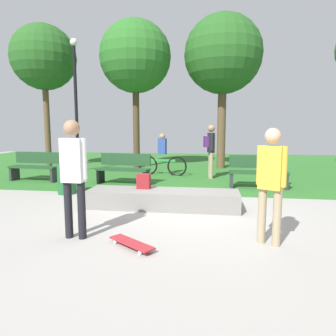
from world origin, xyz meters
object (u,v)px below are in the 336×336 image
at_px(skateboard_by_ledge, 132,243).
at_px(park_bench_by_oak, 35,166).
at_px(trash_bin, 67,179).
at_px(lamp_post, 76,94).
at_px(skater_performing_trick, 73,170).
at_px(skater_watching, 271,178).
at_px(backpack_on_ledge, 144,181).
at_px(park_bench_far_left, 124,168).
at_px(tree_young_birch, 135,57).
at_px(cyclist_on_bicycle, 162,157).
at_px(park_bench_far_right, 258,171).
at_px(tree_slender_maple, 44,58).
at_px(concrete_ledge, 163,199).
at_px(pedestrian_with_backpack, 210,146).
at_px(tree_broad_elm, 223,55).

relative_size(skateboard_by_ledge, park_bench_by_oak, 0.47).
bearing_deg(trash_bin, lamp_post, 110.47).
bearing_deg(skateboard_by_ledge, park_bench_by_oak, 131.99).
distance_m(skater_performing_trick, skater_watching, 2.90).
xyz_separation_m(backpack_on_ledge, park_bench_far_left, (-1.16, 2.43, -0.05)).
bearing_deg(park_bench_by_oak, tree_young_birch, 56.67).
distance_m(park_bench_by_oak, cyclist_on_bicycle, 4.22).
bearing_deg(tree_young_birch, park_bench_far_right, -41.12).
bearing_deg(backpack_on_ledge, cyclist_on_bicycle, 94.82).
bearing_deg(skater_performing_trick, tree_slender_maple, 121.53).
relative_size(concrete_ledge, skater_watching, 1.90).
bearing_deg(tree_young_birch, park_bench_far_left, -81.87).
distance_m(skateboard_by_ledge, tree_young_birch, 9.95).
xyz_separation_m(trash_bin, pedestrian_with_backpack, (3.64, 2.98, 0.70)).
bearing_deg(tree_broad_elm, cyclist_on_bicycle, -133.99).
bearing_deg(tree_broad_elm, pedestrian_with_backpack, -99.05).
height_order(skateboard_by_ledge, tree_broad_elm, tree_broad_elm).
bearing_deg(skateboard_by_ledge, skater_watching, 11.83).
xyz_separation_m(park_bench_by_oak, pedestrian_with_backpack, (5.53, 1.28, 0.60)).
bearing_deg(concrete_ledge, skater_performing_trick, -117.69).
height_order(skateboard_by_ledge, trash_bin, trash_bin).
height_order(park_bench_by_oak, cyclist_on_bicycle, cyclist_on_bicycle).
distance_m(concrete_ledge, tree_broad_elm, 8.15).
xyz_separation_m(park_bench_by_oak, cyclist_on_bicycle, (3.83, 1.77, 0.15)).
bearing_deg(tree_broad_elm, tree_slender_maple, -173.01).
bearing_deg(park_bench_far_right, park_bench_far_left, 178.95).
relative_size(park_bench_far_right, pedestrian_with_backpack, 0.90).
bearing_deg(skater_watching, skater_performing_trick, -176.87).
distance_m(backpack_on_ledge, skateboard_by_ledge, 2.45).
relative_size(tree_slender_maple, pedestrian_with_backpack, 3.27).
xyz_separation_m(skater_watching, tree_young_birch, (-4.00, 8.24, 3.56)).
relative_size(tree_young_birch, trash_bin, 7.87).
bearing_deg(trash_bin, skater_watching, -32.26).
height_order(park_bench_by_oak, park_bench_far_right, same).
height_order(tree_broad_elm, tree_young_birch, tree_broad_elm).
distance_m(skater_performing_trick, tree_broad_elm, 9.70).
bearing_deg(skater_watching, lamp_post, 131.14).
bearing_deg(tree_young_birch, trash_bin, -95.52).
bearing_deg(park_bench_by_oak, skater_performing_trick, -53.24).
distance_m(skater_performing_trick, cyclist_on_bicycle, 6.51).
distance_m(park_bench_by_oak, park_bench_far_right, 6.89).
bearing_deg(park_bench_far_right, backpack_on_ledge, -139.48).
xyz_separation_m(concrete_ledge, skater_watching, (1.86, -1.82, 0.80)).
distance_m(skateboard_by_ledge, tree_slender_maple, 10.85).
xyz_separation_m(tree_broad_elm, lamp_post, (-5.58, -1.63, -1.60)).
xyz_separation_m(lamp_post, trash_bin, (1.51, -4.06, -2.60)).
bearing_deg(lamp_post, park_bench_by_oak, -99.22).
xyz_separation_m(skater_performing_trick, trash_bin, (-1.63, 3.01, -0.68)).
xyz_separation_m(skater_performing_trick, tree_slender_maple, (-4.79, 7.81, 3.44)).
height_order(tree_young_birch, cyclist_on_bicycle, tree_young_birch).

